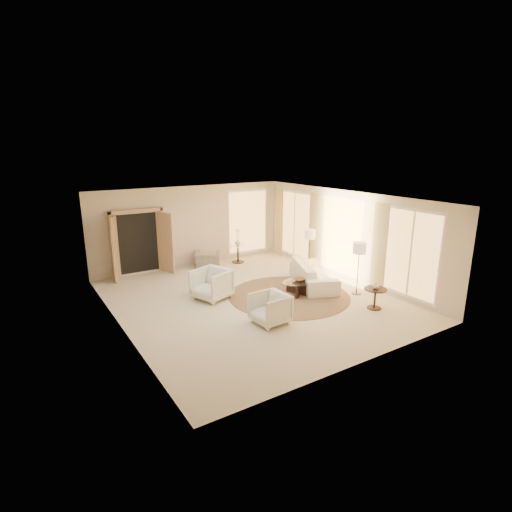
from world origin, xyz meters
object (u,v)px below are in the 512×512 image
end_table (375,295)px  floor_lamp_near (310,236)px  armchair_right (270,307)px  side_vase (238,242)px  side_table (238,252)px  sofa (313,274)px  accent_chair (208,257)px  bowl (299,280)px  floor_lamp_far (359,251)px  armchair_left (211,283)px  coffee_table (299,286)px  end_vase (376,285)px

end_table → floor_lamp_near: bearing=81.1°
armchair_right → side_vase: size_ratio=3.62×
side_table → sofa: bearing=-77.7°
end_table → floor_lamp_near: 3.44m
sofa → armchair_right: armchair_right is taller
accent_chair → end_table: 6.02m
sofa → armchair_right: size_ratio=2.96×
sofa → bowl: 0.99m
end_table → side_vase: 5.73m
floor_lamp_far → side_vase: 4.83m
sofa → armchair_left: armchair_left is taller
accent_chair → side_vase: 1.27m
side_table → coffee_table: bearing=-92.4°
floor_lamp_far → bowl: size_ratio=4.42×
coffee_table → armchair_right: bearing=-147.5°
armchair_left → side_vase: armchair_left is taller
floor_lamp_near → end_table: bearing=-98.9°
floor_lamp_near → bowl: (-1.53, -1.41, -0.81)m
sofa → armchair_right: bearing=144.8°
accent_chair → floor_lamp_near: 3.61m
armchair_right → end_vase: bearing=72.7°
end_table → floor_lamp_far: 1.43m
bowl → armchair_right: bearing=-147.5°
end_table → floor_lamp_far: floor_lamp_far is taller
side_table → floor_lamp_near: bearing=-59.8°
side_table → end_vase: bearing=-81.4°
accent_chair → coffee_table: (1.05, -3.77, -0.12)m
floor_lamp_near → side_vase: 2.78m
armchair_left → armchair_right: (0.46, -2.19, -0.06)m
bowl → sofa: bearing=26.3°
accent_chair → floor_lamp_far: floor_lamp_far is taller
armchair_left → accent_chair: size_ratio=1.08×
accent_chair → end_table: bearing=139.6°
accent_chair → side_table: (1.21, 0.00, 0.02)m
coffee_table → side_table: 3.78m
end_table → floor_lamp_far: size_ratio=0.38×
accent_chair → floor_lamp_near: floor_lamp_near is taller
coffee_table → end_vase: bearing=-61.6°
accent_chair → end_vase: accent_chair is taller
side_table → floor_lamp_far: floor_lamp_far is taller
floor_lamp_near → end_vase: floor_lamp_near is taller
sofa → armchair_left: (-3.14, 0.61, 0.11)m
side_vase → coffee_table: bearing=-92.4°
accent_chair → end_vase: bearing=139.6°
sofa → accent_chair: size_ratio=2.79×
side_table → bowl: size_ratio=1.92×
bowl → side_vase: (0.16, 3.77, 0.32)m
sofa → accent_chair: bearing=54.4°
sofa → coffee_table: size_ratio=1.84×
bowl → accent_chair: bearing=105.5°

